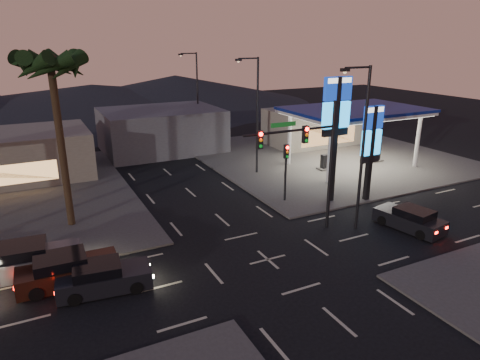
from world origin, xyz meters
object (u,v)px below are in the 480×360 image
pylon_sign_tall (336,115)px  traffic_signal_mast (308,150)px  car_lane_a_front (103,278)px  suv_station (410,219)px  car_lane_a_mid (67,270)px  pylon_sign_short (371,139)px  car_lane_b_front (27,261)px  gas_station (355,112)px

pylon_sign_tall → traffic_signal_mast: (-4.74, -3.51, -1.17)m
car_lane_a_front → suv_station: bearing=-4.7°
traffic_signal_mast → suv_station: bearing=-22.5°
car_lane_a_mid → suv_station: car_lane_a_mid is taller
pylon_sign_short → car_lane_a_front: pylon_sign_short is taller
car_lane_a_front → car_lane_a_mid: size_ratio=0.93×
traffic_signal_mast → car_lane_b_front: 16.17m
pylon_sign_short → suv_station: (-1.04, -5.08, -4.00)m
traffic_signal_mast → car_lane_a_front: (-12.23, -1.04, -4.56)m
gas_station → pylon_sign_tall: size_ratio=1.36×
gas_station → car_lane_a_mid: 28.01m
gas_station → suv_station: 14.64m
pylon_sign_short → car_lane_b_front: bearing=-179.1°
pylon_sign_short → car_lane_b_front: pylon_sign_short is taller
car_lane_a_mid → car_lane_b_front: size_ratio=0.92×
pylon_sign_tall → car_lane_a_front: pylon_sign_tall is taller
car_lane_a_front → car_lane_a_mid: 2.01m
pylon_sign_tall → suv_station: 8.49m
pylon_sign_short → suv_station: size_ratio=1.56×
pylon_sign_short → traffic_signal_mast: size_ratio=0.88×
suv_station → car_lane_b_front: bearing=167.7°
pylon_sign_tall → suv_station: size_ratio=2.01×
traffic_signal_mast → suv_station: traffic_signal_mast is taller
gas_station → pylon_sign_tall: (-7.50, -6.50, 1.31)m
pylon_sign_short → car_lane_a_front: (-19.47, -3.55, -3.99)m
gas_station → pylon_sign_short: 9.02m
car_lane_a_front → pylon_sign_short: bearing=10.3°
pylon_sign_tall → pylon_sign_short: size_ratio=1.29×
traffic_signal_mast → gas_station: bearing=39.3°
car_lane_a_front → car_lane_b_front: 4.50m
pylon_sign_tall → car_lane_a_mid: (-18.42, -3.17, -5.67)m
car_lane_b_front → suv_station: (21.60, -4.72, -0.12)m
traffic_signal_mast → car_lane_a_mid: bearing=178.6°
gas_station → car_lane_b_front: size_ratio=2.30×
traffic_signal_mast → car_lane_a_front: traffic_signal_mast is taller
car_lane_b_front → pylon_sign_short: bearing=0.9°
car_lane_a_mid → suv_station: 20.10m
pylon_sign_tall → suv_station: bearing=-76.5°
car_lane_a_front → car_lane_b_front: bearing=134.8°
pylon_sign_short → car_lane_a_mid: size_ratio=1.44×
car_lane_b_front → suv_station: size_ratio=1.18×
gas_station → pylon_sign_short: size_ratio=1.74×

